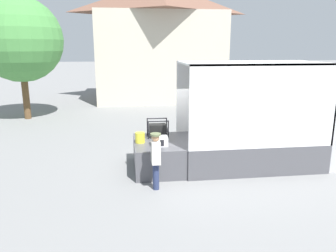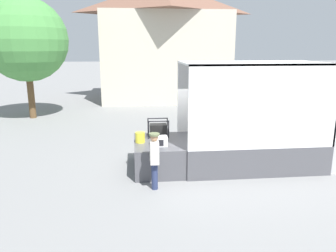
{
  "view_description": "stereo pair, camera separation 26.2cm",
  "coord_description": "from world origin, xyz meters",
  "views": [
    {
      "loc": [
        -1.79,
        -10.18,
        3.95
      ],
      "look_at": [
        -0.48,
        -0.2,
        1.49
      ],
      "focal_mm": 35.0,
      "sensor_mm": 36.0,
      "label": 1
    },
    {
      "loc": [
        -1.53,
        -10.21,
        3.95
      ],
      "look_at": [
        -0.48,
        -0.2,
        1.49
      ],
      "focal_mm": 35.0,
      "sensor_mm": 36.0,
      "label": 2
    }
  ],
  "objects": [
    {
      "name": "box_truck",
      "position": [
        3.95,
        0.0,
        1.04
      ],
      "size": [
        6.78,
        2.36,
        3.47
      ],
      "color": "#B2B2B7",
      "rests_on": "ground"
    },
    {
      "name": "street_tree",
      "position": [
        -7.26,
        8.66,
        4.28
      ],
      "size": [
        4.48,
        4.48,
        6.53
      ],
      "color": "brown",
      "rests_on": "ground"
    },
    {
      "name": "house_backdrop",
      "position": [
        0.8,
        14.97,
        4.33
      ],
      "size": [
        9.43,
        6.81,
        8.5
      ],
      "color": "beige",
      "rests_on": "ground"
    },
    {
      "name": "microwave",
      "position": [
        -0.77,
        -0.47,
        1.09
      ],
      "size": [
        0.48,
        0.42,
        0.28
      ],
      "color": "white",
      "rests_on": "tailgate_deck"
    },
    {
      "name": "portable_generator",
      "position": [
        -0.72,
        0.54,
        1.17
      ],
      "size": [
        0.7,
        0.49,
        0.61
      ],
      "color": "black",
      "rests_on": "tailgate_deck"
    },
    {
      "name": "ground_plane",
      "position": [
        0.0,
        0.0,
        0.0
      ],
      "size": [
        160.0,
        160.0,
        0.0
      ],
      "primitive_type": "plane",
      "color": "gray"
    },
    {
      "name": "tailgate_deck",
      "position": [
        -0.78,
        0.0,
        0.47
      ],
      "size": [
        1.56,
        2.24,
        0.94
      ],
      "primitive_type": "cube",
      "color": "#4C4C51",
      "rests_on": "ground"
    },
    {
      "name": "orange_bucket",
      "position": [
        -1.37,
        -0.08,
        1.11
      ],
      "size": [
        0.31,
        0.31,
        0.34
      ],
      "color": "yellow",
      "rests_on": "tailgate_deck"
    },
    {
      "name": "worker_person",
      "position": [
        -1.01,
        -1.59,
        1.0
      ],
      "size": [
        0.29,
        0.44,
        1.64
      ],
      "color": "navy",
      "rests_on": "ground"
    }
  ]
}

